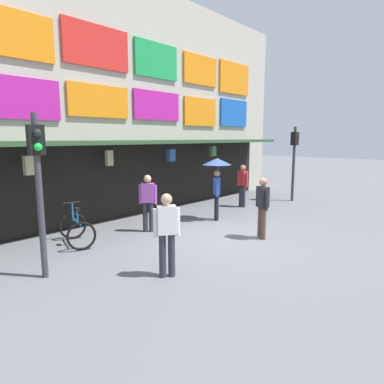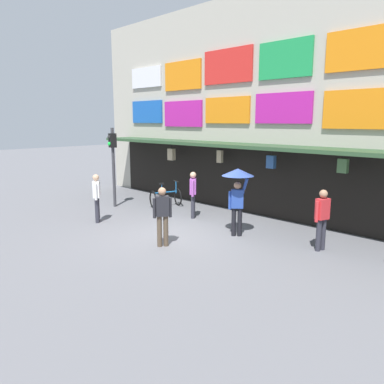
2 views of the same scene
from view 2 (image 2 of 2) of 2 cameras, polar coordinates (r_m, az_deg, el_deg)
name	(u,v)px [view 2 (image 2 of 2)]	position (r m, az deg, el deg)	size (l,w,h in m)	color
ground_plane	(174,235)	(11.70, -2.79, -6.54)	(80.00, 80.00, 0.00)	slate
shopfront	(263,107)	(14.65, 10.70, 12.49)	(18.00, 2.60, 8.00)	#B2AD9E
traffic_light_near	(113,155)	(15.48, -11.91, 5.58)	(0.32, 0.35, 3.20)	#38383D
bicycle_parked	(166,197)	(15.39, -4.00, -0.82)	(1.05, 1.33, 1.05)	black
pedestrian_in_green	(162,213)	(10.47, -4.51, -3.26)	(0.38, 0.46, 1.68)	brown
pedestrian_in_yellow	(193,192)	(13.52, 0.16, -0.02)	(0.40, 0.42, 1.68)	#2D2D38
pedestrian_with_umbrella	(238,183)	(11.33, 6.92, 1.36)	(0.96, 0.96, 2.08)	black
pedestrian_in_white	(322,217)	(10.69, 19.10, -3.53)	(0.29, 0.52, 1.68)	#2D2D38
pedestrian_in_blue	(97,195)	(13.34, -14.25, -0.50)	(0.44, 0.39, 1.68)	#2D2D38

